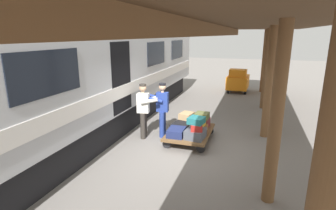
# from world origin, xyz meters

# --- Properties ---
(ground_plane) EXTENTS (60.00, 60.00, 0.00)m
(ground_plane) POSITION_xyz_m (0.00, 0.00, 0.00)
(ground_plane) COLOR slate
(platform_canopy) EXTENTS (3.20, 18.57, 3.56)m
(platform_canopy) POSITION_xyz_m (-2.01, 0.00, 3.28)
(platform_canopy) COLOR brown
(platform_canopy) RESTS_ON ground_plane
(train_car) EXTENTS (3.02, 16.10, 4.00)m
(train_car) POSITION_xyz_m (3.45, -0.00, 2.06)
(train_car) COLOR #B7BABF
(train_car) RESTS_ON ground_plane
(luggage_cart) EXTENTS (1.23, 1.86, 0.31)m
(luggage_cart) POSITION_xyz_m (0.09, -0.68, 0.27)
(luggage_cart) COLOR brown
(luggage_cart) RESTS_ON ground_plane
(suitcase_slate_roller) EXTENTS (0.56, 0.62, 0.26)m
(suitcase_slate_roller) POSITION_xyz_m (-0.19, -0.17, 0.44)
(suitcase_slate_roller) COLOR #4C515B
(suitcase_slate_roller) RESTS_ON luggage_cart
(suitcase_brown_leather) EXTENTS (0.60, 0.67, 0.18)m
(suitcase_brown_leather) POSITION_xyz_m (-0.19, -0.68, 0.40)
(suitcase_brown_leather) COLOR brown
(suitcase_brown_leather) RESTS_ON luggage_cart
(suitcase_orange_carryall) EXTENTS (0.41, 0.52, 0.17)m
(suitcase_orange_carryall) POSITION_xyz_m (0.36, -1.20, 0.40)
(suitcase_orange_carryall) COLOR #CC6B23
(suitcase_orange_carryall) RESTS_ON luggage_cart
(suitcase_black_hardshell) EXTENTS (0.60, 0.68, 0.20)m
(suitcase_black_hardshell) POSITION_xyz_m (0.36, -0.68, 0.41)
(suitcase_black_hardshell) COLOR black
(suitcase_black_hardshell) RESTS_ON luggage_cart
(suitcase_burgundy_valise) EXTENTS (0.44, 0.48, 0.26)m
(suitcase_burgundy_valise) POSITION_xyz_m (-0.19, -1.20, 0.44)
(suitcase_burgundy_valise) COLOR maroon
(suitcase_burgundy_valise) RESTS_ON luggage_cart
(suitcase_navy_fabric) EXTENTS (0.48, 0.59, 0.22)m
(suitcase_navy_fabric) POSITION_xyz_m (0.36, -0.17, 0.42)
(suitcase_navy_fabric) COLOR navy
(suitcase_navy_fabric) RESTS_ON luggage_cart
(suitcase_tan_vintage) EXTENTS (0.46, 0.54, 0.22)m
(suitcase_tan_vintage) POSITION_xyz_m (0.33, -1.22, 0.60)
(suitcase_tan_vintage) COLOR tan
(suitcase_tan_vintage) RESTS_ON suitcase_orange_carryall
(suitcase_olive_duffel) EXTENTS (0.43, 0.42, 0.19)m
(suitcase_olive_duffel) POSITION_xyz_m (-0.18, -1.18, 0.67)
(suitcase_olive_duffel) COLOR brown
(suitcase_olive_duffel) RESTS_ON suitcase_burgundy_valise
(suitcase_yellow_case) EXTENTS (0.40, 0.51, 0.21)m
(suitcase_yellow_case) POSITION_xyz_m (-0.15, -0.71, 0.60)
(suitcase_yellow_case) COLOR gold
(suitcase_yellow_case) RESTS_ON suitcase_brown_leather
(suitcase_red_plastic) EXTENTS (0.40, 0.47, 0.18)m
(suitcase_red_plastic) POSITION_xyz_m (-0.22, -0.13, 0.66)
(suitcase_red_plastic) COLOR #AD231E
(suitcase_red_plastic) RESTS_ON suitcase_slate_roller
(suitcase_teal_softside) EXTENTS (0.47, 0.49, 0.18)m
(suitcase_teal_softside) POSITION_xyz_m (-0.21, -0.17, 0.84)
(suitcase_teal_softside) COLOR #1E666B
(suitcase_teal_softside) RESTS_ON suitcase_red_plastic
(porter_in_overalls) EXTENTS (0.69, 0.47, 1.70)m
(porter_in_overalls) POSITION_xyz_m (1.02, -0.79, 0.93)
(porter_in_overalls) COLOR navy
(porter_in_overalls) RESTS_ON ground_plane
(porter_by_door) EXTENTS (0.71, 0.50, 1.70)m
(porter_by_door) POSITION_xyz_m (1.50, -0.49, 0.93)
(porter_by_door) COLOR #332D28
(porter_by_door) RESTS_ON ground_plane
(baggage_tug) EXTENTS (1.18, 1.75, 1.30)m
(baggage_tug) POSITION_xyz_m (-0.77, -8.46, 0.63)
(baggage_tug) COLOR orange
(baggage_tug) RESTS_ON ground_plane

